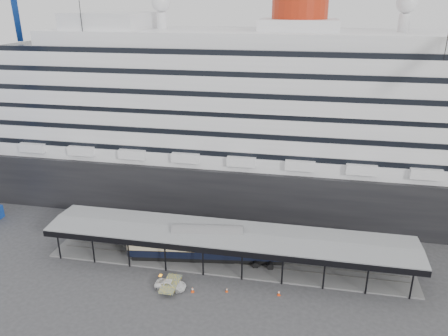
# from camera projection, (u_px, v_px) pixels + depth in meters

# --- Properties ---
(ground) EXTENTS (200.00, 200.00, 0.00)m
(ground) POSITION_uv_depth(u_px,v_px,m) (221.00, 281.00, 63.24)
(ground) COLOR #353537
(ground) RESTS_ON ground
(cruise_ship) EXTENTS (130.00, 30.00, 43.90)m
(cruise_ship) POSITION_uv_depth(u_px,v_px,m) (253.00, 107.00, 85.99)
(cruise_ship) COLOR black
(cruise_ship) RESTS_ON ground
(platform_canopy) EXTENTS (56.00, 9.18, 5.30)m
(platform_canopy) POSITION_uv_depth(u_px,v_px,m) (228.00, 249.00, 66.98)
(platform_canopy) COLOR slate
(platform_canopy) RESTS_ON ground
(port_truck) EXTENTS (4.42, 2.10, 1.22)m
(port_truck) POSITION_uv_depth(u_px,v_px,m) (171.00, 285.00, 61.31)
(port_truck) COLOR white
(port_truck) RESTS_ON ground
(pullman_carriage) EXTENTS (24.76, 6.45, 24.12)m
(pullman_carriage) POSITION_uv_depth(u_px,v_px,m) (208.00, 243.00, 67.35)
(pullman_carriage) COLOR black
(pullman_carriage) RESTS_ON ground
(traffic_cone_left) EXTENTS (0.50, 0.50, 0.84)m
(traffic_cone_left) POSITION_uv_depth(u_px,v_px,m) (193.00, 290.00, 60.62)
(traffic_cone_left) COLOR #F2460D
(traffic_cone_left) RESTS_ON ground
(traffic_cone_mid) EXTENTS (0.43, 0.43, 0.66)m
(traffic_cone_mid) POSITION_uv_depth(u_px,v_px,m) (227.00, 290.00, 60.70)
(traffic_cone_mid) COLOR #DF4A0C
(traffic_cone_mid) RESTS_ON ground
(traffic_cone_right) EXTENTS (0.54, 0.54, 0.81)m
(traffic_cone_right) POSITION_uv_depth(u_px,v_px,m) (279.00, 293.00, 59.96)
(traffic_cone_right) COLOR #EB3D0D
(traffic_cone_right) RESTS_ON ground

